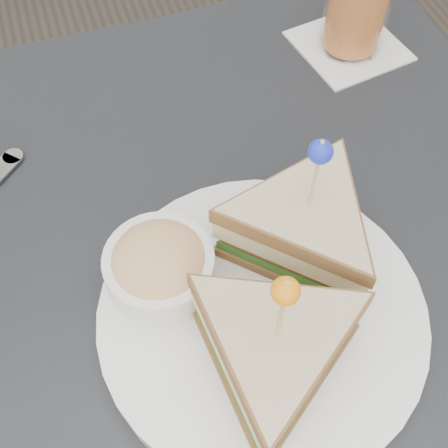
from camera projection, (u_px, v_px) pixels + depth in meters
ground_plane at (221, 438)px, 1.19m from camera, size 3.50×3.50×0.00m
table at (218, 296)px, 0.63m from camera, size 0.80×0.80×0.75m
plate_meal at (270, 291)px, 0.49m from camera, size 0.34×0.34×0.18m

